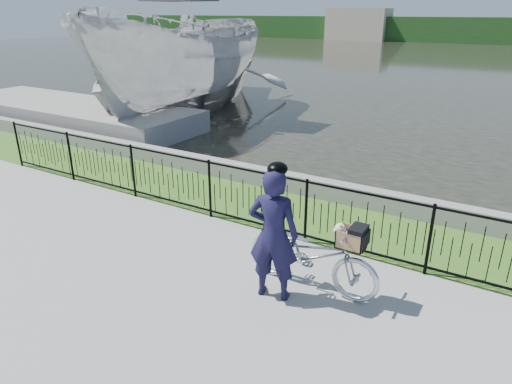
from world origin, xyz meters
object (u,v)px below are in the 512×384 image
Objects in this scene: dock at (71,113)px; boat_far at (174,77)px; boat_near at (182,62)px; cyclist at (273,233)px; bicycle_rig at (313,254)px.

dock is 4.60m from boat_far.
boat_near is at bearing 39.47° from dock.
boat_near reaches higher than cyclist.
dock is at bearing 153.78° from cyclist.
boat_near is at bearing 135.32° from cyclist.
boat_near reaches higher than dock.
boat_near reaches higher than bicycle_rig.
cyclist is 0.19× the size of boat_near.
cyclist is 0.15× the size of boat_far.
boat_far is at bearing 76.74° from dock.
bicycle_rig is at bearing -41.79° from boat_far.
dock is at bearing 156.40° from bicycle_rig.
dock is 0.98× the size of boat_near.
dock is at bearing -103.26° from boat_far.
dock is at bearing -140.53° from boat_near.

